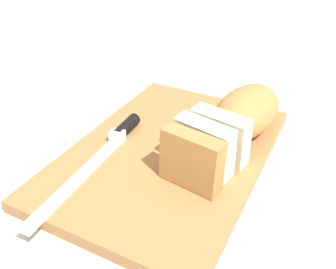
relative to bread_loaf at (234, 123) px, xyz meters
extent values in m
plane|color=beige|center=(0.07, -0.09, -0.06)|extent=(3.00, 3.00, 0.00)
cube|color=#9E6B3D|center=(0.07, -0.09, -0.05)|extent=(0.43, 0.30, 0.02)
ellipsoid|color=#A8753D|center=(-0.05, 0.01, 0.00)|extent=(0.17, 0.12, 0.08)
cube|color=#F2E8CC|center=(0.05, -0.01, 0.00)|extent=(0.05, 0.09, 0.08)
cube|color=#F2E8CC|center=(0.09, -0.02, 0.00)|extent=(0.05, 0.10, 0.08)
cube|color=#A8753D|center=(0.12, -0.02, 0.00)|extent=(0.05, 0.09, 0.08)
cube|color=silver|center=(0.20, -0.17, -0.04)|extent=(0.23, 0.03, 0.00)
cylinder|color=black|center=(0.05, -0.18, -0.03)|extent=(0.06, 0.03, 0.02)
cube|color=silver|center=(0.08, -0.17, -0.03)|extent=(0.02, 0.02, 0.02)
sphere|color=#A8753D|center=(0.05, -0.11, -0.04)|extent=(0.00, 0.00, 0.00)
sphere|color=#A8753D|center=(0.02, -0.06, -0.04)|extent=(0.01, 0.01, 0.01)
sphere|color=#A8753D|center=(0.07, -0.03, -0.04)|extent=(0.00, 0.00, 0.00)
camera|label=1|loc=(0.50, 0.15, 0.31)|focal=39.63mm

